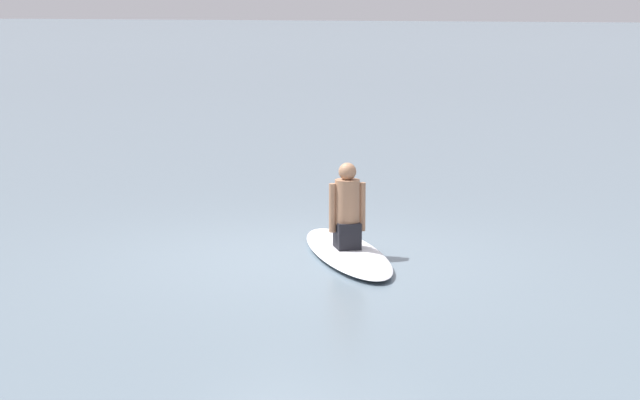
% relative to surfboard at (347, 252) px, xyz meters
% --- Properties ---
extents(ground_plane, '(400.00, 400.00, 0.00)m').
position_rel_surfboard_xyz_m(ground_plane, '(0.30, -0.38, -0.05)').
color(ground_plane, slate).
extents(surfboard, '(2.41, 2.25, 0.10)m').
position_rel_surfboard_xyz_m(surfboard, '(0.00, 0.00, 0.00)').
color(surfboard, white).
rests_on(surfboard, ground).
extents(person_paddler, '(0.39, 0.38, 0.91)m').
position_rel_surfboard_xyz_m(person_paddler, '(0.00, 0.00, 0.46)').
color(person_paddler, black).
rests_on(person_paddler, surfboard).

